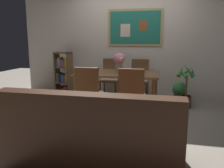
{
  "coord_description": "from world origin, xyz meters",
  "views": [
    {
      "loc": [
        0.77,
        -3.81,
        1.32
      ],
      "look_at": [
        -0.01,
        -0.38,
        0.65
      ],
      "focal_mm": 37.05,
      "sensor_mm": 36.0,
      "label": 1
    }
  ],
  "objects_px": {
    "potted_ivy": "(179,92)",
    "leather_couch": "(93,137)",
    "dining_chair_far_left": "(110,76)",
    "bookshelf": "(64,76)",
    "dining_chair_near_left": "(89,90)",
    "dining_chair_far_right": "(140,77)",
    "dining_table": "(118,77)",
    "dining_chair_near_right": "(132,92)",
    "flower_vase": "(119,61)",
    "potted_palm": "(186,89)"
  },
  "relations": [
    {
      "from": "dining_table",
      "to": "dining_chair_near_right",
      "type": "distance_m",
      "value": 0.88
    },
    {
      "from": "dining_chair_near_left",
      "to": "dining_chair_far_left",
      "type": "xyz_separation_m",
      "value": [
        -0.02,
        1.58,
        0.0
      ]
    },
    {
      "from": "leather_couch",
      "to": "flower_vase",
      "type": "height_order",
      "value": "flower_vase"
    },
    {
      "from": "dining_chair_near_right",
      "to": "potted_palm",
      "type": "xyz_separation_m",
      "value": [
        0.9,
        1.25,
        -0.17
      ]
    },
    {
      "from": "dining_chair_far_right",
      "to": "dining_chair_near_left",
      "type": "bearing_deg",
      "value": -112.45
    },
    {
      "from": "dining_chair_near_left",
      "to": "dining_table",
      "type": "bearing_deg",
      "value": 67.78
    },
    {
      "from": "dining_chair_far_right",
      "to": "flower_vase",
      "type": "bearing_deg",
      "value": -114.16
    },
    {
      "from": "dining_chair_near_right",
      "to": "leather_couch",
      "type": "bearing_deg",
      "value": -101.06
    },
    {
      "from": "potted_palm",
      "to": "flower_vase",
      "type": "height_order",
      "value": "flower_vase"
    },
    {
      "from": "dining_table",
      "to": "flower_vase",
      "type": "bearing_deg",
      "value": 87.17
    },
    {
      "from": "dining_chair_near_right",
      "to": "bookshelf",
      "type": "bearing_deg",
      "value": 139.94
    },
    {
      "from": "dining_chair_far_right",
      "to": "potted_palm",
      "type": "height_order",
      "value": "dining_chair_far_right"
    },
    {
      "from": "dining_chair_near_left",
      "to": "potted_ivy",
      "type": "xyz_separation_m",
      "value": [
        1.49,
        1.52,
        -0.28
      ]
    },
    {
      "from": "dining_chair_far_left",
      "to": "flower_vase",
      "type": "xyz_separation_m",
      "value": [
        0.34,
        -0.73,
        0.4
      ]
    },
    {
      "from": "dining_chair_far_left",
      "to": "dining_chair_near_right",
      "type": "bearing_deg",
      "value": -65.8
    },
    {
      "from": "potted_ivy",
      "to": "flower_vase",
      "type": "xyz_separation_m",
      "value": [
        -1.16,
        -0.68,
        0.69
      ]
    },
    {
      "from": "dining_chair_far_left",
      "to": "potted_ivy",
      "type": "xyz_separation_m",
      "value": [
        1.5,
        -0.05,
        -0.28
      ]
    },
    {
      "from": "bookshelf",
      "to": "flower_vase",
      "type": "xyz_separation_m",
      "value": [
        1.45,
        -0.68,
        0.45
      ]
    },
    {
      "from": "dining_chair_far_right",
      "to": "leather_couch",
      "type": "xyz_separation_m",
      "value": [
        -0.19,
        -2.78,
        -0.23
      ]
    },
    {
      "from": "bookshelf",
      "to": "potted_ivy",
      "type": "xyz_separation_m",
      "value": [
        2.61,
        -0.01,
        -0.23
      ]
    },
    {
      "from": "leather_couch",
      "to": "potted_palm",
      "type": "bearing_deg",
      "value": 65.33
    },
    {
      "from": "dining_table",
      "to": "potted_ivy",
      "type": "distance_m",
      "value": 1.43
    },
    {
      "from": "leather_couch",
      "to": "dining_chair_far_right",
      "type": "bearing_deg",
      "value": 86.15
    },
    {
      "from": "dining_table",
      "to": "potted_palm",
      "type": "height_order",
      "value": "potted_palm"
    },
    {
      "from": "bookshelf",
      "to": "flower_vase",
      "type": "relative_size",
      "value": 2.93
    },
    {
      "from": "dining_table",
      "to": "dining_chair_near_right",
      "type": "height_order",
      "value": "dining_chair_near_right"
    },
    {
      "from": "dining_chair_near_left",
      "to": "flower_vase",
      "type": "bearing_deg",
      "value": 69.01
    },
    {
      "from": "leather_couch",
      "to": "potted_palm",
      "type": "xyz_separation_m",
      "value": [
        1.13,
        2.47,
        0.05
      ]
    },
    {
      "from": "dining_chair_far_left",
      "to": "bookshelf",
      "type": "relative_size",
      "value": 0.87
    },
    {
      "from": "dining_chair_near_left",
      "to": "flower_vase",
      "type": "xyz_separation_m",
      "value": [
        0.32,
        0.85,
        0.4
      ]
    },
    {
      "from": "dining_chair_near_left",
      "to": "bookshelf",
      "type": "height_order",
      "value": "bookshelf"
    },
    {
      "from": "bookshelf",
      "to": "dining_chair_near_right",
      "type": "bearing_deg",
      "value": -40.06
    },
    {
      "from": "dining_chair_far_right",
      "to": "bookshelf",
      "type": "distance_m",
      "value": 1.77
    },
    {
      "from": "dining_chair_far_left",
      "to": "leather_couch",
      "type": "height_order",
      "value": "dining_chair_far_left"
    },
    {
      "from": "dining_chair_near_right",
      "to": "potted_palm",
      "type": "bearing_deg",
      "value": 54.37
    },
    {
      "from": "dining_chair_near_left",
      "to": "flower_vase",
      "type": "height_order",
      "value": "flower_vase"
    },
    {
      "from": "bookshelf",
      "to": "potted_ivy",
      "type": "distance_m",
      "value": 2.62
    },
    {
      "from": "dining_chair_near_left",
      "to": "leather_couch",
      "type": "height_order",
      "value": "dining_chair_near_left"
    },
    {
      "from": "flower_vase",
      "to": "dining_chair_near_left",
      "type": "bearing_deg",
      "value": -110.99
    },
    {
      "from": "dining_table",
      "to": "dining_chair_near_left",
      "type": "bearing_deg",
      "value": -112.22
    },
    {
      "from": "dining_chair_far_left",
      "to": "flower_vase",
      "type": "distance_m",
      "value": 0.9
    },
    {
      "from": "potted_ivy",
      "to": "dining_table",
      "type": "bearing_deg",
      "value": -147.84
    },
    {
      "from": "potted_ivy",
      "to": "potted_palm",
      "type": "bearing_deg",
      "value": -69.97
    },
    {
      "from": "dining_chair_far_left",
      "to": "leather_couch",
      "type": "xyz_separation_m",
      "value": [
        0.47,
        -2.8,
        -0.23
      ]
    },
    {
      "from": "dining_chair_far_left",
      "to": "flower_vase",
      "type": "bearing_deg",
      "value": -64.94
    },
    {
      "from": "potted_ivy",
      "to": "leather_couch",
      "type": "bearing_deg",
      "value": -110.63
    },
    {
      "from": "dining_chair_far_left",
      "to": "dining_chair_far_right",
      "type": "height_order",
      "value": "same"
    },
    {
      "from": "dining_chair_near_right",
      "to": "dining_chair_far_right",
      "type": "relative_size",
      "value": 1.0
    },
    {
      "from": "leather_couch",
      "to": "potted_ivy",
      "type": "relative_size",
      "value": 3.36
    },
    {
      "from": "dining_chair_far_left",
      "to": "bookshelf",
      "type": "height_order",
      "value": "bookshelf"
    }
  ]
}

